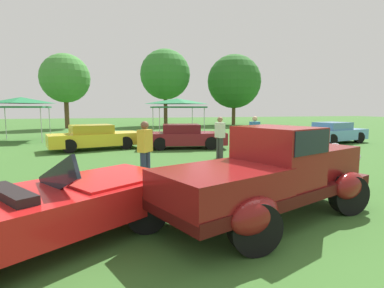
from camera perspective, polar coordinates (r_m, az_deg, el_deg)
name	(u,v)px	position (r m, az deg, el deg)	size (l,w,h in m)	color
ground_plane	(257,223)	(5.68, 12.26, -14.34)	(120.00, 120.00, 0.00)	#386628
feature_pickup_truck	(273,173)	(5.68, 15.17, -5.26)	(4.70, 3.02, 1.70)	#400B0B
neighbor_convertible	(51,206)	(5.03, -25.18, -10.66)	(4.47, 3.79, 1.40)	red
show_car_yellow	(95,137)	(15.66, -17.95, 1.22)	(4.65, 2.70, 1.22)	yellow
show_car_burgundy	(184,136)	(15.34, -1.57, 1.44)	(4.40, 2.35, 1.22)	maroon
show_car_skyblue	(334,133)	(19.50, 25.28, 1.94)	(4.45, 2.64, 1.22)	#669EDB
spectator_near_truck	(254,134)	(13.23, 11.76, 1.81)	(0.42, 0.27, 1.69)	#9E998E
spectator_between_cars	(220,136)	(12.13, 5.30, 1.48)	(0.34, 0.45, 1.69)	#383838
spectator_far_side	(145,150)	(8.22, -8.88, -1.10)	(0.44, 0.46, 1.69)	#283351
canopy_tent_left_field	(21,102)	(21.46, -29.65, 6.96)	(2.93, 2.93, 2.71)	#B7B7BC
canopy_tent_center_field	(177,102)	(20.99, -2.81, 7.86)	(3.31, 3.31, 2.71)	#B7B7BC
treeline_far_left	(65,78)	(33.13, -22.91, 11.38)	(4.83, 4.83, 7.41)	brown
treeline_mid_left	(165,75)	(35.91, -5.10, 12.96)	(5.77, 5.77, 8.80)	#47331E
treeline_center	(234,82)	(37.83, 7.98, 11.63)	(6.49, 6.49, 8.51)	brown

